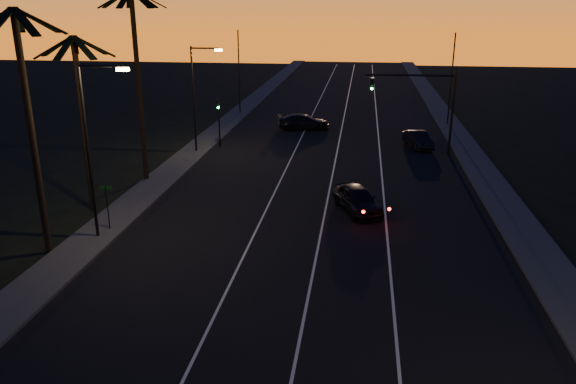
# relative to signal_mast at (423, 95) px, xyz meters

# --- Properties ---
(road) EXTENTS (20.00, 170.00, 0.01)m
(road) POSITION_rel_signal_mast_xyz_m (-7.14, -9.99, -4.78)
(road) COLOR black
(road) RESTS_ON ground
(sidewalk_left) EXTENTS (2.40, 170.00, 0.16)m
(sidewalk_left) POSITION_rel_signal_mast_xyz_m (-18.34, -9.99, -4.70)
(sidewalk_left) COLOR #343431
(sidewalk_left) RESTS_ON ground
(sidewalk_right) EXTENTS (2.40, 170.00, 0.16)m
(sidewalk_right) POSITION_rel_signal_mast_xyz_m (4.06, -9.99, -4.70)
(sidewalk_right) COLOR #343431
(sidewalk_right) RESTS_ON ground
(lane_stripe_left) EXTENTS (0.12, 160.00, 0.01)m
(lane_stripe_left) POSITION_rel_signal_mast_xyz_m (-10.14, -9.99, -4.76)
(lane_stripe_left) COLOR silver
(lane_stripe_left) RESTS_ON road
(lane_stripe_mid) EXTENTS (0.12, 160.00, 0.01)m
(lane_stripe_mid) POSITION_rel_signal_mast_xyz_m (-6.64, -9.99, -4.76)
(lane_stripe_mid) COLOR silver
(lane_stripe_mid) RESTS_ON road
(lane_stripe_right) EXTENTS (0.12, 160.00, 0.01)m
(lane_stripe_right) POSITION_rel_signal_mast_xyz_m (-3.14, -9.99, -4.76)
(lane_stripe_right) COLOR silver
(lane_stripe_right) RESTS_ON road
(palm_near) EXTENTS (4.25, 4.16, 11.53)m
(palm_near) POSITION_rel_signal_mast_xyz_m (-19.74, -21.99, 2.29)
(palm_near) COLOR black
(palm_near) RESTS_ON ground
(palm_mid) EXTENTS (4.25, 4.16, 10.03)m
(palm_mid) POSITION_rel_signal_mast_xyz_m (-20.34, -15.99, 1.47)
(palm_mid) COLOR black
(palm_mid) RESTS_ON ground
(palm_far) EXTENTS (4.25, 4.16, 12.53)m
(palm_far) POSITION_rel_signal_mast_xyz_m (-19.34, -9.99, 2.83)
(palm_far) COLOR black
(palm_far) RESTS_ON ground
(streetlight_left_near) EXTENTS (2.55, 0.26, 9.00)m
(streetlight_left_near) POSITION_rel_signal_mast_xyz_m (-17.84, -19.99, 0.54)
(streetlight_left_near) COLOR black
(streetlight_left_near) RESTS_ON ground
(streetlight_left_far) EXTENTS (2.55, 0.26, 8.50)m
(streetlight_left_far) POSITION_rel_signal_mast_xyz_m (-17.82, -1.99, 0.28)
(streetlight_left_far) COLOR black
(streetlight_left_far) RESTS_ON ground
(street_sign) EXTENTS (0.70, 0.06, 2.60)m
(street_sign) POSITION_rel_signal_mast_xyz_m (-17.94, -18.99, -3.13)
(street_sign) COLOR black
(street_sign) RESTS_ON ground
(signal_mast) EXTENTS (7.10, 0.41, 7.00)m
(signal_mast) POSITION_rel_signal_mast_xyz_m (0.00, 0.00, 0.00)
(signal_mast) COLOR black
(signal_mast) RESTS_ON ground
(signal_post) EXTENTS (0.28, 0.37, 4.20)m
(signal_post) POSITION_rel_signal_mast_xyz_m (-16.64, -0.01, -1.89)
(signal_post) COLOR black
(signal_post) RESTS_ON ground
(far_pole_left) EXTENTS (0.14, 0.14, 9.00)m
(far_pole_left) POSITION_rel_signal_mast_xyz_m (-18.14, 15.01, -0.28)
(far_pole_left) COLOR black
(far_pole_left) RESTS_ON ground
(far_pole_right) EXTENTS (0.14, 0.14, 9.00)m
(far_pole_right) POSITION_rel_signal_mast_xyz_m (3.86, 12.01, -0.28)
(far_pole_right) COLOR black
(far_pole_right) RESTS_ON ground
(lead_car) EXTENTS (3.57, 5.25, 1.53)m
(lead_car) POSITION_rel_signal_mast_xyz_m (-4.79, -14.19, -4.01)
(lead_car) COLOR black
(lead_car) RESTS_ON road
(right_car) EXTENTS (2.47, 4.39, 1.37)m
(right_car) POSITION_rel_signal_mast_xyz_m (0.09, 2.03, -4.09)
(right_car) COLOR black
(right_car) RESTS_ON road
(cross_car) EXTENTS (5.34, 3.13, 1.45)m
(cross_car) POSITION_rel_signal_mast_xyz_m (-10.29, 8.01, -4.04)
(cross_car) COLOR black
(cross_car) RESTS_ON road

